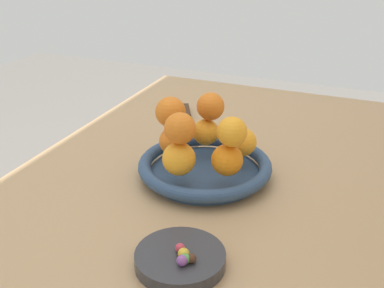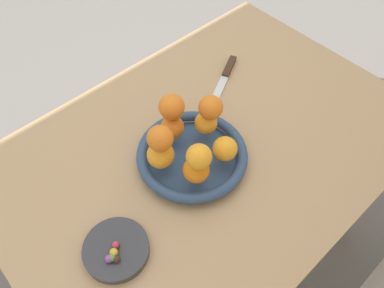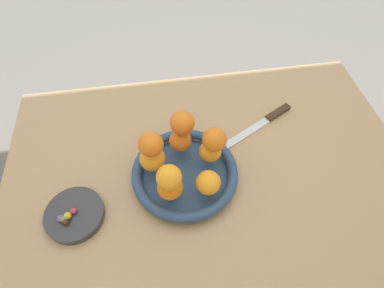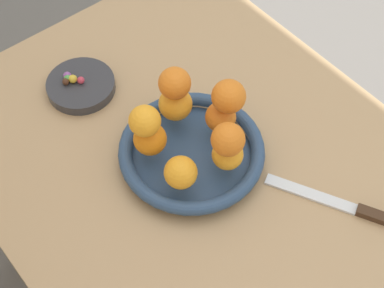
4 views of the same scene
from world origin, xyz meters
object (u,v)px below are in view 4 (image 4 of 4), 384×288
Objects in this scene: orange_6 at (145,121)px; orange_8 at (228,139)px; dining_table at (217,204)px; fruit_bowl at (192,152)px; knife at (348,206)px; orange_0 at (175,104)px; orange_1 at (150,139)px; orange_4 at (221,117)px; orange_2 at (181,172)px; candy_dish at (81,86)px; candy_ball_4 at (67,76)px; candy_ball_0 at (81,80)px; candy_ball_2 at (73,79)px; orange_5 at (175,83)px; orange_3 at (229,156)px; candy_ball_3 at (66,82)px; candy_ball_1 at (68,78)px; orange_7 at (229,96)px.

orange_6 is 0.15m from orange_8.
fruit_bowl is (0.07, 0.01, 0.11)m from dining_table.
orange_6 is 0.39m from knife.
orange_0 is at bearing -17.06° from fruit_bowl.
orange_0 is at bearing -68.38° from orange_1.
fruit_bowl is 0.09m from orange_4.
orange_2 reaches higher than knife.
candy_ball_4 is (0.02, 0.01, 0.02)m from candy_dish.
fruit_bowl reaches higher than knife.
candy_dish is at bearing 25.36° from candy_ball_0.
dining_table is at bearing -166.62° from candy_ball_2.
candy_ball_2 is at bearing 25.56° from orange_0.
orange_5 is (-0.20, -0.09, 0.12)m from candy_dish.
orange_0 is 3.85× the size of candy_ball_4.
candy_dish is 2.47× the size of orange_3.
orange_8 is 3.96× the size of candy_ball_0.
orange_1 is at bearing 111.62° from orange_0.
orange_6 is 3.41× the size of candy_ball_4.
orange_3 reaches higher than candy_dish.
candy_ball_4 reaches higher than candy_ball_3.
candy_ball_4 is (0.23, 0.10, -0.04)m from orange_0.
orange_2 is 3.38× the size of candy_ball_2.
candy_dish is at bearing -137.43° from candy_ball_1.
orange_7 is at bearing -144.82° from orange_5.
orange_6 is 0.27m from candy_ball_1.
orange_0 reaches higher than candy_ball_4.
candy_ball_4 is at bearing 29.48° from candy_ball_0.
orange_8 reaches higher than fruit_bowl.
orange_1 is at bearing 70.34° from orange_7.
candy_ball_3 is at bearing 136.06° from candy_ball_4.
orange_3 is (-0.35, -0.09, 0.06)m from candy_dish.
orange_3 is 0.24× the size of knife.
orange_3 is at bearing -165.34° from candy_ball_0.
orange_4 is 0.34m from candy_ball_1.
candy_ball_2 is (0.24, 0.02, -0.04)m from orange_1.
dining_table is 17.03× the size of orange_0.
orange_4 is 0.31m from candy_ball_0.
knife is at bearing -146.55° from orange_3.
orange_8 is 3.37× the size of candy_ball_2.
candy_ball_1 is 0.07× the size of knife.
candy_ball_0 is 0.95× the size of candy_ball_1.
candy_dish is 7.98× the size of candy_ball_2.
knife is at bearing -144.36° from orange_6.
candy_ball_2 is (0.34, 0.01, -0.04)m from orange_2.
orange_4 is at bearing -150.83° from candy_ball_3.
candy_ball_3 is (-0.00, 0.01, -0.00)m from candy_ball_1.
orange_1 is at bearing 33.72° from orange_8.
orange_6 reaches higher than orange_2.
orange_0 is at bearing -34.91° from orange_2.
dining_table is 4.58× the size of knife.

